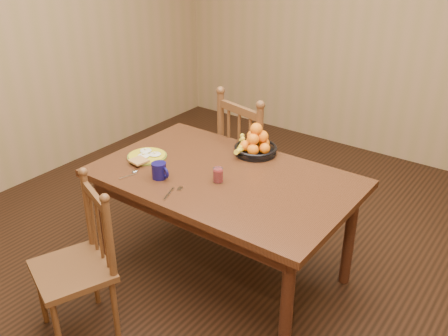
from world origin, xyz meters
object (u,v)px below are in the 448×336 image
Objects in this scene: coffee_mug at (160,171)px; fruit_bowl at (255,145)px; chair_far at (255,163)px; dining_table at (224,187)px; chair_near at (79,265)px; breakfast_plate at (147,156)px.

fruit_bowl is (0.27, 0.64, 0.01)m from coffee_mug.
dining_table is at bearing 118.43° from chair_far.
chair_near is (-0.17, -1.52, -0.08)m from chair_far.
chair_near is 0.87m from breakfast_plate.
dining_table is 1.74× the size of chair_near.
fruit_bowl is (0.16, -0.26, 0.29)m from chair_far.
fruit_bowl is at bearing 41.56° from breakfast_plate.
breakfast_plate is at bearing 75.31° from chair_far.
dining_table is 0.41m from fruit_bowl.
dining_table is 0.68m from chair_far.
chair_far is at bearing 105.07° from chair_near.
chair_near is 6.88× the size of coffee_mug.
breakfast_plate is 0.31m from coffee_mug.
chair_near is at bearing -75.13° from breakfast_plate.
dining_table is 0.58m from breakfast_plate.
dining_table is 1.48× the size of chair_far.
chair_far is at bearing 82.88° from coffee_mug.
chair_near is at bearing 96.07° from chair_far.
chair_near reaches higher than coffee_mug.
coffee_mug is 0.69m from fruit_bowl.
chair_far is at bearing 121.76° from fruit_bowl.
coffee_mug is at bearing 106.04° from chair_near.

